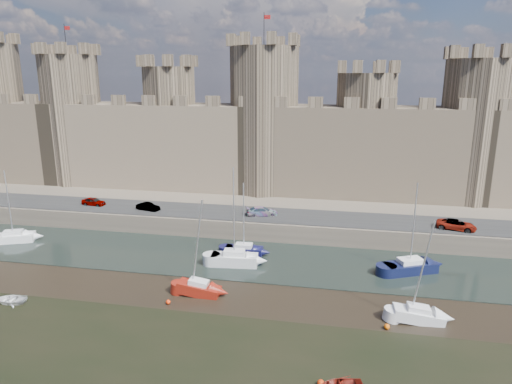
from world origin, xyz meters
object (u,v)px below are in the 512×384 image
Objects in this scene: car_0 at (94,202)px; car_2 at (262,211)px; sailboat_5 at (418,314)px; car_1 at (148,207)px; sailboat_3 at (410,266)px; sailboat_2 at (234,258)px; sailboat_1 at (244,250)px; car_3 at (456,225)px; sailboat_0 at (13,237)px; sailboat_4 at (199,288)px.

car_2 is at bearing -83.20° from car_0.
sailboat_5 is (43.11, -20.47, -2.42)m from car_0.
sailboat_3 is at bearing -91.40° from car_1.
car_2 is 0.37× the size of sailboat_2.
sailboat_1 is (15.63, -7.63, -2.34)m from car_1.
sailboat_1 is 0.79× the size of sailboat_2.
car_3 is 0.52× the size of sailboat_1.
sailboat_1 is at bearing 119.85° from car_3.
sailboat_2 is (15.20, -10.79, -2.19)m from car_1.
sailboat_0 is at bearing 155.94° from car_0.
car_2 is 0.43× the size of sailboat_4.
sailboat_2 is 1.15× the size of sailboat_4.
sailboat_5 reaches higher than car_3.
car_0 reaches higher than car_1.
car_1 is at bearing 103.50° from car_3.
sailboat_2 is at bearing -98.55° from sailboat_1.
car_2 is 8.73m from sailboat_1.
sailboat_4 reaches higher than car_3.
car_2 is (25.31, -0.17, 0.01)m from car_0.
sailboat_1 is (-25.58, -7.24, -2.42)m from car_3.
sailboat_4 reaches higher than sailboat_1.
sailboat_2 is (-1.13, -11.53, -2.23)m from car_2.
car_0 is at bearing 71.74° from car_2.
sailboat_0 reaches higher than car_0.
car_0 is at bearing 148.59° from sailboat_2.
sailboat_0 is 0.94× the size of sailboat_3.
sailboat_0 is 0.96× the size of sailboat_4.
sailboat_0 is (-56.17, -8.58, -2.39)m from car_3.
car_3 reaches higher than car_2.
sailboat_0 is at bearing 155.32° from sailboat_3.
car_3 is 0.47× the size of sailboat_4.
car_3 is (41.21, -0.40, 0.08)m from car_1.
sailboat_5 is at bearing 173.82° from car_3.
sailboat_4 reaches higher than sailboat_5.
sailboat_5 is (-7.07, -19.17, -2.46)m from car_3.
car_3 is at bearing -84.31° from car_0.
car_1 is at bearing 126.92° from sailboat_4.
car_1 is 22.87m from sailboat_4.
sailboat_4 is at bearing -108.98° from sailboat_2.
car_0 is 0.84× the size of car_2.
car_2 is at bearing 82.12° from sailboat_4.
car_1 is at bearing 139.04° from sailboat_2.
sailboat_0 reaches higher than sailboat_1.
sailboat_1 is 22.02m from sailboat_5.
sailboat_3 is (19.13, -1.40, 0.05)m from sailboat_1.
sailboat_5 is at bearing -108.23° from car_0.
sailboat_3 is 10.55m from sailboat_5.
car_1 is 0.35× the size of sailboat_4.
sailboat_0 is (-5.99, -9.88, -2.35)m from car_0.
sailboat_3 is at bearing -5.04° from sailboat_1.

